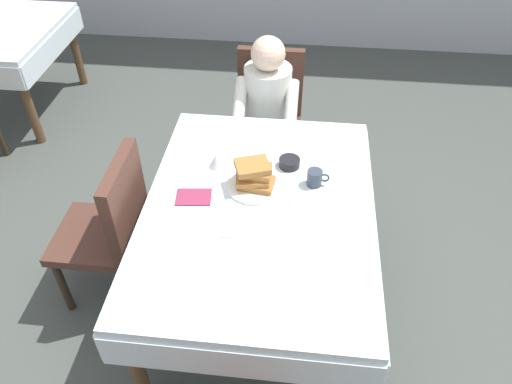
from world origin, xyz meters
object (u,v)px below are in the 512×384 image
at_px(plate_breakfast, 254,185).
at_px(breakfast_stack, 254,174).
at_px(diner_person, 267,105).
at_px(spoon_near_edge, 236,237).
at_px(knife_right_of_plate, 292,192).
at_px(dining_table_main, 259,219).
at_px(background_table_far, 0,41).
at_px(syrup_pitcher, 216,161).
at_px(chair_diner, 269,110).
at_px(bowl_butter, 289,163).
at_px(fork_left_of_plate, 216,186).
at_px(chair_left_side, 112,224).
at_px(cup_coffee, 315,178).

bearing_deg(plate_breakfast, breakfast_stack, 114.46).
bearing_deg(breakfast_stack, diner_person, 91.08).
bearing_deg(spoon_near_edge, knife_right_of_plate, 49.57).
distance_m(dining_table_main, background_table_far, 2.91).
height_order(breakfast_stack, syrup_pitcher, breakfast_stack).
xyz_separation_m(chair_diner, bowl_butter, (0.18, -0.85, 0.23)).
distance_m(fork_left_of_plate, spoon_near_edge, 0.36).
bearing_deg(bowl_butter, spoon_near_edge, -111.47).
height_order(dining_table_main, plate_breakfast, plate_breakfast).
bearing_deg(syrup_pitcher, fork_left_of_plate, -80.52).
relative_size(plate_breakfast, bowl_butter, 2.55).
height_order(chair_left_side, bowl_butter, chair_left_side).
bearing_deg(chair_left_side, chair_diner, -31.45).
distance_m(chair_diner, knife_right_of_plate, 1.10).
height_order(chair_diner, knife_right_of_plate, chair_diner).
relative_size(dining_table_main, knife_right_of_plate, 7.62).
xyz_separation_m(chair_left_side, cup_coffee, (1.03, 0.19, 0.25)).
relative_size(chair_diner, background_table_far, 0.83).
distance_m(breakfast_stack, cup_coffee, 0.31).
xyz_separation_m(dining_table_main, fork_left_of_plate, (-0.23, 0.11, 0.09)).
xyz_separation_m(diner_person, fork_left_of_plate, (-0.17, -0.90, 0.07)).
height_order(diner_person, chair_left_side, diner_person).
bearing_deg(cup_coffee, spoon_near_edge, -130.67).
distance_m(diner_person, background_table_far, 2.36).
height_order(diner_person, cup_coffee, diner_person).
distance_m(dining_table_main, chair_left_side, 0.78).
bearing_deg(spoon_near_edge, fork_left_of_plate, 108.87).
bearing_deg(knife_right_of_plate, spoon_near_edge, 150.77).
xyz_separation_m(chair_diner, chair_left_side, (-0.72, -1.17, 0.00)).
bearing_deg(diner_person, breakfast_stack, 91.08).
distance_m(spoon_near_edge, background_table_far, 2.99).
distance_m(dining_table_main, knife_right_of_plate, 0.21).
height_order(diner_person, spoon_near_edge, diner_person).
bearing_deg(plate_breakfast, cup_coffee, 9.75).
bearing_deg(knife_right_of_plate, bowl_butter, 13.81).
xyz_separation_m(dining_table_main, chair_diner, (-0.05, 1.17, -0.12)).
height_order(plate_breakfast, background_table_far, plate_breakfast).
relative_size(breakfast_stack, syrup_pitcher, 2.65).
relative_size(plate_breakfast, knife_right_of_plate, 1.40).
xyz_separation_m(cup_coffee, knife_right_of_plate, (-0.11, -0.07, -0.04)).
bearing_deg(knife_right_of_plate, chair_left_side, 103.49).
relative_size(chair_left_side, spoon_near_edge, 6.20).
xyz_separation_m(dining_table_main, breakfast_stack, (-0.04, 0.14, 0.17)).
distance_m(diner_person, plate_breakfast, 0.88).
bearing_deg(chair_left_side, breakfast_stack, -79.36).
height_order(diner_person, knife_right_of_plate, diner_person).
distance_m(bowl_butter, fork_left_of_plate, 0.41).
relative_size(bowl_butter, fork_left_of_plate, 0.61).
bearing_deg(diner_person, plate_breakfast, 91.17).
height_order(plate_breakfast, breakfast_stack, breakfast_stack).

